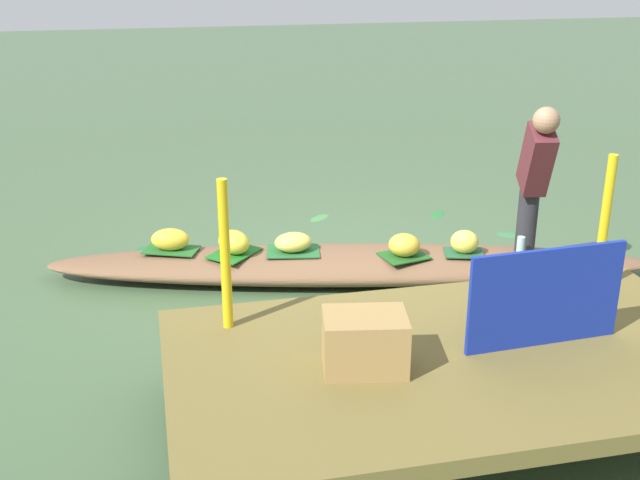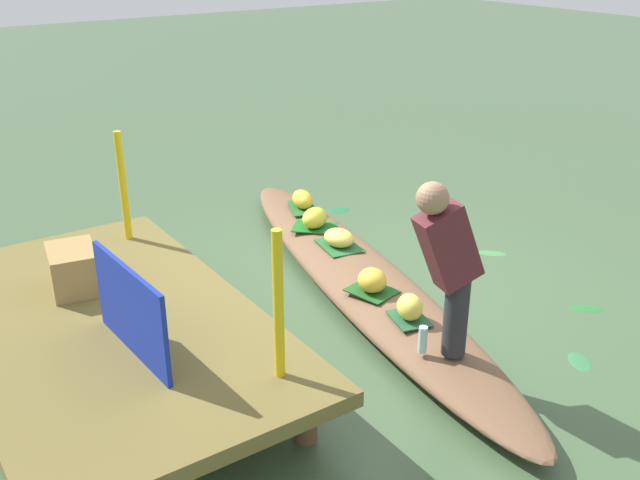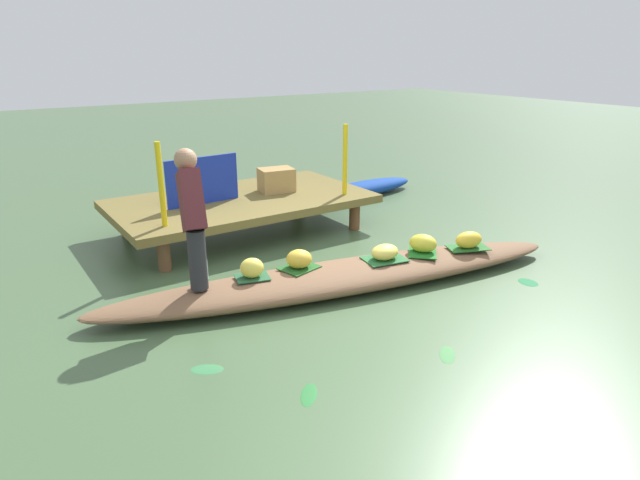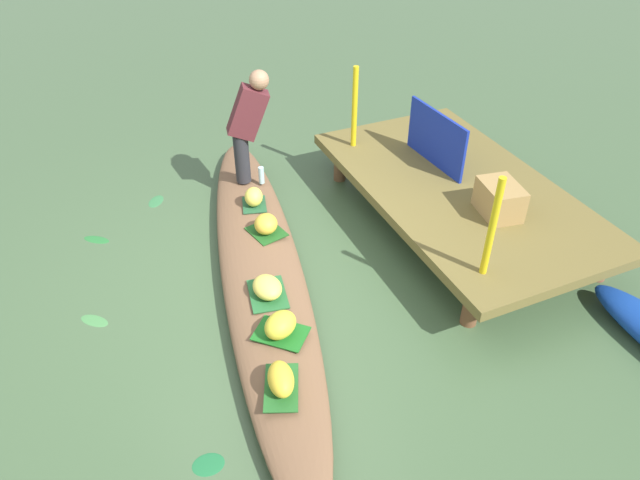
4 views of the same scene
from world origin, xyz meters
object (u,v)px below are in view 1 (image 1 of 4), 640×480
object	(u,v)px
produce_crate	(365,342)
banana_bunch_4	(234,242)
banana_bunch_1	(170,239)
water_bottle	(520,248)
banana_bunch_2	(293,242)
banana_bunch_3	(404,245)
market_banner	(546,297)
banana_bunch_0	(465,242)
vendor_person	(535,171)
vendor_boat	(349,265)

from	to	relation	value
produce_crate	banana_bunch_4	bearing A→B (deg)	-79.63
banana_bunch_1	water_bottle	size ratio (longest dim) A/B	1.63
banana_bunch_2	produce_crate	distance (m)	2.30
banana_bunch_3	market_banner	world-z (taller)	market_banner
market_banner	banana_bunch_0	bearing A→B (deg)	-103.23
vendor_person	produce_crate	bearing A→B (deg)	44.05
banana_bunch_1	water_bottle	distance (m)	2.80
banana_bunch_3	water_bottle	world-z (taller)	water_bottle
banana_bunch_2	banana_bunch_4	size ratio (longest dim) A/B	1.04
banana_bunch_4	vendor_person	distance (m)	2.43
banana_bunch_2	banana_bunch_3	bearing A→B (deg)	160.95
banana_bunch_0	market_banner	distance (m)	1.98
banana_bunch_0	market_banner	bearing A→B (deg)	80.06
banana_bunch_0	vendor_person	xyz separation A→B (m)	(-0.48, 0.14, 0.60)
water_bottle	market_banner	size ratio (longest dim) A/B	0.20
banana_bunch_4	produce_crate	size ratio (longest dim) A/B	0.66
banana_bunch_3	vendor_person	bearing A→B (deg)	169.14
vendor_person	water_bottle	bearing A→B (deg)	35.53
vendor_boat	banana_bunch_3	bearing A→B (deg)	165.54
banana_bunch_2	vendor_person	xyz separation A→B (m)	(-1.82, 0.48, 0.61)
banana_bunch_0	banana_bunch_2	size ratio (longest dim) A/B	0.74
banana_bunch_1	vendor_person	bearing A→B (deg)	165.42
market_banner	produce_crate	distance (m)	1.05
banana_bunch_1	water_bottle	xyz separation A→B (m)	(-2.68, 0.80, 0.00)
banana_bunch_4	banana_bunch_0	bearing A→B (deg)	167.63
banana_bunch_1	banana_bunch_4	world-z (taller)	banana_bunch_4
market_banner	vendor_boat	bearing A→B (deg)	-78.79
banana_bunch_3	produce_crate	distance (m)	2.19
vendor_person	water_bottle	size ratio (longest dim) A/B	6.45
banana_bunch_3	produce_crate	size ratio (longest dim) A/B	0.57
vendor_person	market_banner	xyz separation A→B (m)	(0.82, 1.76, -0.18)
vendor_boat	market_banner	distance (m)	2.30
banana_bunch_2	produce_crate	bearing A→B (deg)	88.91
banana_bunch_2	banana_bunch_3	size ratio (longest dim) A/B	1.20
banana_bunch_0	banana_bunch_2	bearing A→B (deg)	-14.11
banana_bunch_1	water_bottle	world-z (taller)	water_bottle
vendor_boat	banana_bunch_0	size ratio (longest dim) A/B	22.14
produce_crate	market_banner	bearing A→B (deg)	-177.95
banana_bunch_1	water_bottle	bearing A→B (deg)	163.45
banana_bunch_1	produce_crate	size ratio (longest dim) A/B	0.70
banana_bunch_2	banana_bunch_0	bearing A→B (deg)	165.89
vendor_person	produce_crate	world-z (taller)	vendor_person
vendor_boat	banana_bunch_1	world-z (taller)	banana_bunch_1
banana_bunch_0	banana_bunch_1	bearing A→B (deg)	-14.17
banana_bunch_2	market_banner	size ratio (longest dim) A/B	0.32
banana_bunch_1	banana_bunch_4	distance (m)	0.53
banana_bunch_4	banana_bunch_1	bearing A→B (deg)	-20.52
banana_bunch_1	banana_bunch_2	bearing A→B (deg)	165.73
banana_bunch_1	banana_bunch_3	distance (m)	1.89
banana_bunch_1	produce_crate	xyz separation A→B (m)	(-0.92, 2.52, 0.29)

